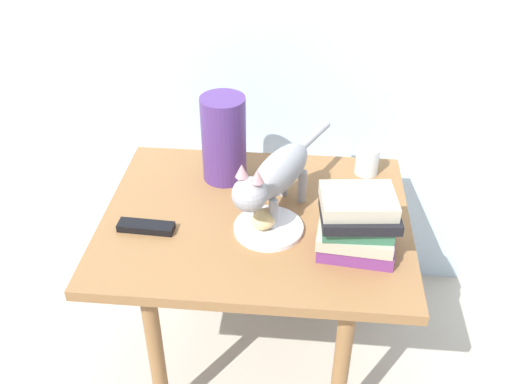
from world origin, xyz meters
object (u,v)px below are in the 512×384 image
at_px(cat, 275,176).
at_px(book_stack, 357,224).
at_px(side_table, 256,236).
at_px(tv_remote, 146,227).
at_px(candle_jar, 367,162).
at_px(green_vase, 224,139).
at_px(bread_roll, 264,219).
at_px(plate, 269,228).

bearing_deg(cat, book_stack, -29.49).
height_order(side_table, tv_remote, tv_remote).
distance_m(book_stack, candle_jar, 0.37).
relative_size(cat, green_vase, 1.68).
xyz_separation_m(side_table, bread_roll, (0.03, -0.06, 0.11)).
height_order(plate, candle_jar, candle_jar).
relative_size(plate, candle_jar, 2.18).
bearing_deg(cat, bread_roll, -108.13).
xyz_separation_m(bread_roll, tv_remote, (-0.31, -0.03, -0.03)).
relative_size(bread_roll, cat, 0.18).
xyz_separation_m(side_table, green_vase, (-0.11, 0.19, 0.20)).
height_order(side_table, book_stack, book_stack).
bearing_deg(bread_roll, cat, 71.87).
bearing_deg(bread_roll, green_vase, 119.33).
bearing_deg(green_vase, side_table, -59.20).
relative_size(side_table, bread_roll, 10.50).
bearing_deg(cat, green_vase, 130.79).
bearing_deg(bread_roll, candle_jar, 47.35).
distance_m(book_stack, green_vase, 0.48).
relative_size(side_table, green_vase, 3.22).
relative_size(plate, tv_remote, 1.23).
xyz_separation_m(plate, book_stack, (0.22, -0.06, 0.08)).
bearing_deg(tv_remote, candle_jar, 32.17).
bearing_deg(cat, tv_remote, -164.96).
distance_m(cat, tv_remote, 0.37).
xyz_separation_m(cat, tv_remote, (-0.33, -0.09, -0.12)).
bearing_deg(book_stack, cat, 150.51).
xyz_separation_m(book_stack, tv_remote, (-0.55, 0.03, -0.07)).
xyz_separation_m(side_table, plate, (0.04, -0.06, 0.08)).
bearing_deg(green_vase, book_stack, -39.35).
bearing_deg(book_stack, plate, 164.93).
xyz_separation_m(side_table, candle_jar, (0.31, 0.25, 0.11)).
xyz_separation_m(cat, green_vase, (-0.16, 0.19, -0.00)).
height_order(plate, book_stack, book_stack).
bearing_deg(cat, side_table, -178.50).
bearing_deg(bread_roll, plate, 11.75).
relative_size(bread_roll, tv_remote, 0.53).
distance_m(book_stack, tv_remote, 0.55).
relative_size(side_table, candle_jar, 9.88).
distance_m(bread_roll, green_vase, 0.30).
relative_size(plate, green_vase, 0.71).
bearing_deg(side_table, book_stack, -24.49).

